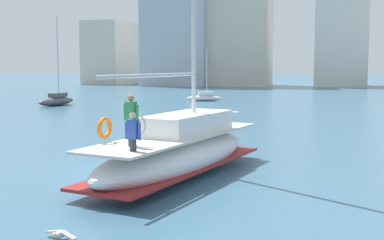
# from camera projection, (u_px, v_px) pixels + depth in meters

# --- Properties ---
(ground_plane) EXTENTS (400.00, 400.00, 0.00)m
(ground_plane) POSITION_uv_depth(u_px,v_px,m) (146.00, 169.00, 19.65)
(ground_plane) COLOR #38607A
(main_sailboat) EXTENTS (4.57, 9.89, 12.59)m
(main_sailboat) POSITION_uv_depth(u_px,v_px,m) (179.00, 151.00, 18.30)
(main_sailboat) COLOR white
(main_sailboat) RESTS_ON ground
(moored_cutter_left) EXTENTS (1.99, 5.19, 8.66)m
(moored_cutter_left) POSITION_uv_depth(u_px,v_px,m) (57.00, 100.00, 49.98)
(moored_cutter_left) COLOR #4C4C51
(moored_cutter_left) RESTS_ON ground
(moored_cutter_right) EXTENTS (3.88, 2.13, 5.71)m
(moored_cutter_right) POSITION_uv_depth(u_px,v_px,m) (204.00, 97.00, 56.23)
(moored_cutter_right) COLOR white
(moored_cutter_right) RESTS_ON ground
(seagull) EXTENTS (0.91, 0.50, 0.16)m
(seagull) POSITION_uv_depth(u_px,v_px,m) (60.00, 234.00, 11.63)
(seagull) COLOR silver
(seagull) RESTS_ON ground
(waterfront_buildings) EXTENTS (80.69, 19.58, 25.92)m
(waterfront_buildings) POSITION_uv_depth(u_px,v_px,m) (292.00, 25.00, 95.17)
(waterfront_buildings) COLOR beige
(waterfront_buildings) RESTS_ON ground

